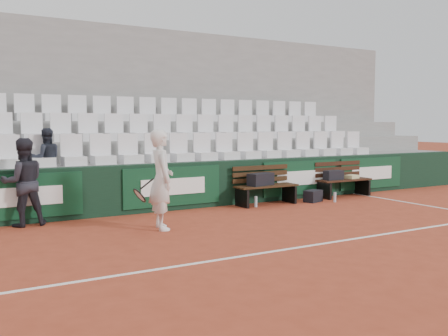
# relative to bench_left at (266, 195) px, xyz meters

# --- Properties ---
(ground) EXTENTS (80.00, 80.00, 0.00)m
(ground) POSITION_rel_bench_left_xyz_m (-1.97, -3.52, -0.23)
(ground) COLOR #A03C24
(ground) RESTS_ON ground
(court_baseline) EXTENTS (18.00, 0.06, 0.01)m
(court_baseline) POSITION_rel_bench_left_xyz_m (-1.97, -3.52, -0.22)
(court_baseline) COLOR white
(court_baseline) RESTS_ON ground
(back_barrier) EXTENTS (18.00, 0.34, 1.00)m
(back_barrier) POSITION_rel_bench_left_xyz_m (-1.90, 0.48, 0.28)
(back_barrier) COLOR black
(back_barrier) RESTS_ON ground
(grandstand_tier_front) EXTENTS (18.00, 0.95, 1.00)m
(grandstand_tier_front) POSITION_rel_bench_left_xyz_m (-1.97, 1.11, 0.28)
(grandstand_tier_front) COLOR gray
(grandstand_tier_front) RESTS_ON ground
(grandstand_tier_mid) EXTENTS (18.00, 0.95, 1.45)m
(grandstand_tier_mid) POSITION_rel_bench_left_xyz_m (-1.97, 2.06, 0.50)
(grandstand_tier_mid) COLOR gray
(grandstand_tier_mid) RESTS_ON ground
(grandstand_tier_back) EXTENTS (18.00, 0.95, 1.90)m
(grandstand_tier_back) POSITION_rel_bench_left_xyz_m (-1.97, 3.01, 0.72)
(grandstand_tier_back) COLOR gray
(grandstand_tier_back) RESTS_ON ground
(grandstand_rear_wall) EXTENTS (18.00, 0.30, 4.40)m
(grandstand_rear_wall) POSITION_rel_bench_left_xyz_m (-1.97, 3.63, 1.98)
(grandstand_rear_wall) COLOR gray
(grandstand_rear_wall) RESTS_ON ground
(seat_row_front) EXTENTS (11.90, 0.44, 0.63)m
(seat_row_front) POSITION_rel_bench_left_xyz_m (-1.97, 0.93, 1.09)
(seat_row_front) COLOR silver
(seat_row_front) RESTS_ON grandstand_tier_front
(seat_row_mid) EXTENTS (11.90, 0.44, 0.63)m
(seat_row_mid) POSITION_rel_bench_left_xyz_m (-1.97, 1.88, 1.54)
(seat_row_mid) COLOR silver
(seat_row_mid) RESTS_ON grandstand_tier_mid
(seat_row_back) EXTENTS (11.90, 0.44, 0.63)m
(seat_row_back) POSITION_rel_bench_left_xyz_m (-1.97, 2.83, 1.99)
(seat_row_back) COLOR silver
(seat_row_back) RESTS_ON grandstand_tier_back
(bench_left) EXTENTS (1.50, 0.56, 0.45)m
(bench_left) POSITION_rel_bench_left_xyz_m (0.00, 0.00, 0.00)
(bench_left) COLOR #372110
(bench_left) RESTS_ON ground
(bench_right) EXTENTS (1.50, 0.56, 0.45)m
(bench_right) POSITION_rel_bench_left_xyz_m (2.41, 0.05, 0.00)
(bench_right) COLOR #351B10
(bench_right) RESTS_ON ground
(sports_bag_left) EXTENTS (0.69, 0.43, 0.28)m
(sports_bag_left) POSITION_rel_bench_left_xyz_m (-0.14, 0.02, 0.36)
(sports_bag_left) COLOR black
(sports_bag_left) RESTS_ON bench_left
(sports_bag_right) EXTENTS (0.50, 0.24, 0.23)m
(sports_bag_right) POSITION_rel_bench_left_xyz_m (2.07, 0.07, 0.34)
(sports_bag_right) COLOR black
(sports_bag_right) RESTS_ON bench_right
(towel) EXTENTS (0.36, 0.29, 0.09)m
(towel) POSITION_rel_bench_left_xyz_m (2.69, 0.07, 0.27)
(towel) COLOR #CDC284
(towel) RESTS_ON bench_right
(sports_bag_ground) EXTENTS (0.51, 0.41, 0.27)m
(sports_bag_ground) POSITION_rel_bench_left_xyz_m (1.20, -0.20, -0.09)
(sports_bag_ground) COLOR black
(sports_bag_ground) RESTS_ON ground
(water_bottle_near) EXTENTS (0.07, 0.07, 0.24)m
(water_bottle_near) POSITION_rel_bench_left_xyz_m (-0.38, -0.14, -0.10)
(water_bottle_near) COLOR silver
(water_bottle_near) RESTS_ON ground
(water_bottle_far) EXTENTS (0.07, 0.07, 0.24)m
(water_bottle_far) POSITION_rel_bench_left_xyz_m (1.61, -0.49, -0.11)
(water_bottle_far) COLOR #B2C1CA
(water_bottle_far) RESTS_ON ground
(tennis_player) EXTENTS (0.75, 0.69, 1.74)m
(tennis_player) POSITION_rel_bench_left_xyz_m (-3.10, -1.28, 0.64)
(tennis_player) COLOR silver
(tennis_player) RESTS_ON ground
(ball_kid) EXTENTS (0.79, 0.63, 1.58)m
(ball_kid) POSITION_rel_bench_left_xyz_m (-5.13, 0.21, 0.57)
(ball_kid) COLOR black
(ball_kid) RESTS_ON ground
(spectator_c) EXTENTS (0.59, 0.46, 1.20)m
(spectator_c) POSITION_rel_bench_left_xyz_m (-4.59, 0.98, 1.37)
(spectator_c) COLOR #1E222D
(spectator_c) RESTS_ON grandstand_tier_front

